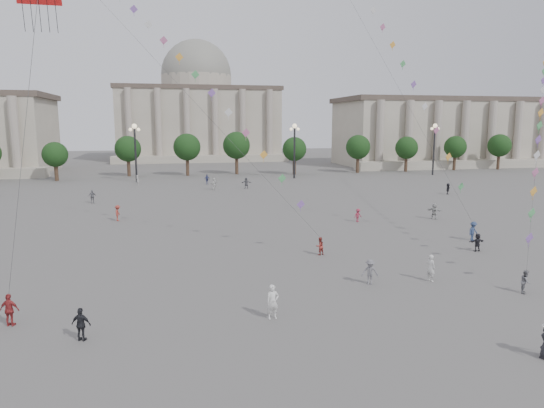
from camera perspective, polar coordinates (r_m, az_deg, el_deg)
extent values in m
plane|color=#585653|center=(26.12, 9.87, -14.97)|extent=(360.00, 360.00, 0.00)
cube|color=#A19A87|center=(144.11, 23.89, 7.60)|extent=(80.00, 22.00, 16.00)
cube|color=#4E4239|center=(144.20, 24.12, 11.01)|extent=(81.60, 22.44, 1.20)
cube|color=#A19A87|center=(134.10, 26.93, 4.30)|extent=(84.00, 4.00, 2.00)
cube|color=#A19A87|center=(152.26, -8.72, 9.11)|extent=(46.00, 30.00, 20.00)
cube|color=#4E4239|center=(152.58, -8.82, 13.09)|extent=(46.92, 30.60, 1.20)
cube|color=#A19A87|center=(135.65, -8.19, 5.28)|extent=(48.30, 4.00, 2.00)
cylinder|color=#A19A87|center=(152.71, -8.84, 13.80)|extent=(21.00, 21.00, 5.00)
sphere|color=gray|center=(152.92, -8.87, 14.74)|extent=(21.00, 21.00, 21.00)
cylinder|color=#36251B|center=(102.54, -23.80, 3.66)|extent=(0.70, 0.70, 3.52)
sphere|color=black|center=(102.28, -23.93, 5.71)|extent=(5.12, 5.12, 5.12)
cylinder|color=#36251B|center=(100.78, -17.09, 3.96)|extent=(0.70, 0.70, 3.52)
sphere|color=black|center=(100.52, -17.20, 6.05)|extent=(5.12, 5.12, 5.12)
cylinder|color=#36251B|center=(100.44, -10.25, 4.21)|extent=(0.70, 0.70, 3.52)
sphere|color=black|center=(100.18, -10.31, 6.31)|extent=(5.12, 5.12, 5.12)
cylinder|color=#36251B|center=(101.52, -3.44, 4.40)|extent=(0.70, 0.70, 3.52)
sphere|color=black|center=(101.26, -3.47, 6.47)|extent=(5.12, 5.12, 5.12)
cylinder|color=#36251B|center=(103.99, 3.13, 4.52)|extent=(0.70, 0.70, 3.52)
sphere|color=black|center=(103.73, 3.15, 6.55)|extent=(5.12, 5.12, 5.12)
cylinder|color=#36251B|center=(107.74, 9.32, 4.59)|extent=(0.70, 0.70, 3.52)
sphere|color=black|center=(107.50, 9.37, 6.54)|extent=(5.12, 5.12, 5.12)
cylinder|color=#36251B|center=(112.65, 15.03, 4.60)|extent=(0.70, 0.70, 3.52)
sphere|color=black|center=(112.42, 15.11, 6.47)|extent=(5.12, 5.12, 5.12)
cylinder|color=#36251B|center=(118.58, 20.22, 4.57)|extent=(0.70, 0.70, 3.52)
sphere|color=black|center=(118.36, 20.33, 6.34)|extent=(5.12, 5.12, 5.12)
cylinder|color=#36251B|center=(125.38, 24.89, 4.51)|extent=(0.70, 0.70, 3.52)
sphere|color=black|center=(125.17, 25.00, 6.19)|extent=(5.12, 5.12, 5.12)
cylinder|color=#262628|center=(92.36, -15.75, 5.57)|extent=(0.36, 0.36, 10.00)
sphere|color=#FFE5B2|center=(92.18, -15.90, 8.80)|extent=(0.90, 0.90, 0.90)
sphere|color=#FFE5B2|center=(92.23, -16.32, 8.41)|extent=(0.60, 0.60, 0.60)
sphere|color=#FFE5B2|center=(92.14, -15.44, 8.44)|extent=(0.60, 0.60, 0.60)
cylinder|color=#262628|center=(95.27, 2.66, 6.03)|extent=(0.36, 0.36, 10.00)
sphere|color=#FFE5B2|center=(95.10, 2.68, 9.16)|extent=(0.90, 0.90, 0.90)
sphere|color=#FFE5B2|center=(94.93, 2.26, 8.80)|extent=(0.60, 0.60, 0.60)
sphere|color=#FFE5B2|center=(95.28, 3.09, 8.79)|extent=(0.60, 0.60, 0.60)
cylinder|color=#262628|center=(106.88, 18.50, 5.93)|extent=(0.36, 0.36, 10.00)
sphere|color=#FFE5B2|center=(106.72, 18.65, 8.71)|extent=(0.90, 0.90, 0.90)
sphere|color=#FFE5B2|center=(106.38, 18.30, 8.41)|extent=(0.60, 0.60, 0.60)
sphere|color=#FFE5B2|center=(107.08, 18.96, 8.38)|extent=(0.60, 0.60, 0.60)
imported|color=navy|center=(86.89, -7.67, 2.89)|extent=(1.09, 0.58, 1.77)
imported|color=#232228|center=(44.72, 23.01, -4.18)|extent=(1.45, 0.52, 1.54)
imported|color=silver|center=(79.57, -6.84, 2.37)|extent=(1.66, 1.69, 1.94)
imported|color=slate|center=(33.55, 11.47, -7.84)|extent=(1.27, 1.00, 1.73)
imported|color=#AFAFAB|center=(57.82, 18.56, -0.80)|extent=(1.56, 1.60, 1.83)
imported|color=maroon|center=(54.10, 10.07, -1.32)|extent=(1.08, 0.82, 1.48)
imported|color=black|center=(78.83, 20.00, 1.70)|extent=(1.34, 1.56, 1.69)
imported|color=#B5B5B1|center=(88.05, -15.53, 2.72)|extent=(0.72, 0.77, 1.77)
imported|color=slate|center=(80.58, -3.04, 2.49)|extent=(1.82, 1.03, 1.87)
imported|color=silver|center=(35.29, 18.19, -7.15)|extent=(0.64, 0.79, 1.87)
imported|color=slate|center=(70.14, -20.40, 0.83)|extent=(1.16, 0.74, 1.83)
imported|color=#983329|center=(56.48, -17.68, -1.02)|extent=(0.79, 1.22, 1.78)
imported|color=silver|center=(27.38, 0.08, -11.44)|extent=(0.77, 0.56, 1.95)
imported|color=maroon|center=(29.99, -28.48, -10.90)|extent=(1.12, 0.70, 1.78)
imported|color=black|center=(26.60, -21.53, -13.05)|extent=(1.08, 0.73, 1.71)
imported|color=maroon|center=(40.25, 5.65, -4.95)|extent=(0.87, 0.77, 1.49)
imported|color=navy|center=(48.56, 22.59, -2.96)|extent=(1.33, 1.08, 1.79)
imported|color=slate|center=(35.28, 27.67, -8.09)|extent=(0.90, 0.92, 1.50)
cylinder|color=#3F3F3F|center=(28.69, -27.24, 5.91)|extent=(0.02, 0.02, 15.99)
cube|color=#8859B2|center=(40.27, 3.41, -0.04)|extent=(0.76, 0.25, 0.76)
cube|color=#4FAB61|center=(40.77, 1.19, 3.05)|extent=(0.76, 0.25, 0.76)
cube|color=gold|center=(41.45, -0.98, 5.82)|extent=(0.76, 0.25, 0.76)
cube|color=#BF6594|center=(42.29, -3.09, 8.36)|extent=(0.76, 0.25, 0.76)
cube|color=silver|center=(43.26, -5.13, 10.70)|extent=(0.76, 0.25, 0.76)
cube|color=#8859B2|center=(44.35, -7.11, 12.84)|extent=(0.76, 0.25, 0.76)
cube|color=#4FAB61|center=(45.54, -9.02, 14.81)|extent=(0.76, 0.25, 0.76)
cube|color=gold|center=(46.82, -10.86, 16.62)|extent=(0.76, 0.25, 0.76)
cube|color=#BF6594|center=(48.18, -12.63, 18.28)|extent=(0.76, 0.25, 0.76)
cube|color=silver|center=(49.62, -14.33, 19.80)|extent=(0.76, 0.25, 0.76)
cube|color=#8859B2|center=(51.12, -15.96, 21.19)|extent=(0.76, 0.25, 0.76)
cube|color=#4FAB61|center=(48.98, 21.35, 1.93)|extent=(0.76, 0.25, 0.76)
cube|color=gold|center=(49.84, 20.06, 5.25)|extent=(0.76, 0.25, 0.76)
cube|color=#BF6594|center=(50.89, 18.78, 8.21)|extent=(0.76, 0.25, 0.76)
cube|color=silver|center=(52.09, 17.54, 10.90)|extent=(0.76, 0.25, 0.76)
cube|color=#8859B2|center=(53.41, 16.32, 13.37)|extent=(0.76, 0.25, 0.76)
cube|color=#4FAB61|center=(54.84, 15.15, 15.63)|extent=(0.76, 0.25, 0.76)
cube|color=gold|center=(56.37, 14.01, 17.72)|extent=(0.76, 0.25, 0.76)
cube|color=#BF6594|center=(57.98, 12.90, 19.64)|extent=(0.76, 0.25, 0.76)
cube|color=silver|center=(59.65, 11.83, 21.41)|extent=(0.76, 0.25, 0.76)
cylinder|color=#3F3F3F|center=(58.74, 29.38, 13.20)|extent=(0.02, 0.02, 57.02)
cube|color=#8859B2|center=(36.45, 28.03, -3.55)|extent=(0.76, 0.25, 0.76)
cube|color=#4FAB61|center=(37.99, 28.24, -0.93)|extent=(0.76, 0.25, 0.76)
cube|color=gold|center=(39.62, 28.42, 1.32)|extent=(0.76, 0.25, 0.76)
cube|color=#BF6594|center=(41.31, 28.58, 3.30)|extent=(0.76, 0.25, 0.76)
cube|color=silver|center=(43.05, 28.72, 5.07)|extent=(0.76, 0.25, 0.76)
cube|color=#8859B2|center=(44.83, 28.84, 6.66)|extent=(0.76, 0.25, 0.76)
cube|color=#4FAB61|center=(46.64, 28.96, 8.08)|extent=(0.76, 0.25, 0.76)
cube|color=gold|center=(48.47, 29.06, 9.38)|extent=(0.76, 0.25, 0.76)
cube|color=#BF6594|center=(50.33, 29.16, 10.55)|extent=(0.76, 0.25, 0.76)
cube|color=silver|center=(52.21, 29.25, 11.62)|extent=(0.76, 0.25, 0.76)
cube|color=#8859B2|center=(54.10, 29.33, 12.60)|extent=(0.76, 0.25, 0.76)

